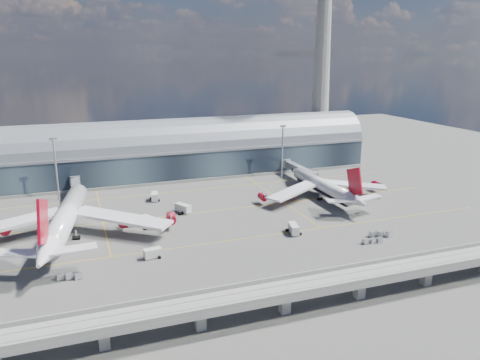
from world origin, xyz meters
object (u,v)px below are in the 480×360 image
object	(u,v)px
service_truck_1	(153,253)
cargo_train_2	(372,241)
service_truck_2	(133,222)
service_truck_4	(155,197)
service_truck_5	(183,208)
service_truck_0	(150,222)
service_truck_3	(294,229)
airliner_right	(324,187)
control_tower	(322,66)
airliner_left	(65,219)
cargo_train_0	(69,277)
floodlight_mast_left	(56,167)
floodlight_mast_right	(282,150)
cargo_train_1	(381,234)

from	to	relation	value
service_truck_1	cargo_train_2	distance (m)	68.05
service_truck_2	service_truck_1	bearing A→B (deg)	-175.33
service_truck_4	service_truck_5	size ratio (longest dim) A/B	0.83
service_truck_1	service_truck_2	bearing A→B (deg)	-4.96
service_truck_0	service_truck_2	size ratio (longest dim) A/B	1.14
service_truck_0	service_truck_3	xyz separation A→B (m)	(43.78, -22.65, -0.10)
service_truck_5	cargo_train_2	distance (m)	69.66
airliner_right	service_truck_0	xyz separation A→B (m)	(-72.90, -8.72, -3.13)
control_tower	service_truck_1	size ratio (longest dim) A/B	19.20
airliner_left	cargo_train_0	distance (m)	31.27
service_truck_0	cargo_train_0	distance (m)	41.77
floodlight_mast_left	service_truck_3	world-z (taller)	floodlight_mast_left
floodlight_mast_right	cargo_train_2	xyz separation A→B (m)	(-6.60, -82.28, -12.83)
service_truck_0	service_truck_5	world-z (taller)	service_truck_0
airliner_left	service_truck_4	world-z (taller)	airliner_left
service_truck_3	cargo_train_1	bearing A→B (deg)	-12.72
control_tower	service_truck_2	bearing A→B (deg)	-147.85
floodlight_mast_left	service_truck_0	size ratio (longest dim) A/B	3.10
service_truck_0	cargo_train_0	xyz separation A→B (m)	(-26.54, -32.24, -0.92)
service_truck_3	cargo_train_2	distance (m)	25.36
floodlight_mast_right	cargo_train_0	world-z (taller)	floodlight_mast_right
control_tower	service_truck_5	bearing A→B (deg)	-146.11
floodlight_mast_left	service_truck_3	xyz separation A→B (m)	(73.73, -66.29, -12.02)
service_truck_0	cargo_train_0	world-z (taller)	service_truck_0
service_truck_1	cargo_train_2	xyz separation A→B (m)	(66.92, -12.33, -0.68)
airliner_right	service_truck_3	xyz separation A→B (m)	(-29.12, -31.37, -3.23)
floodlight_mast_right	control_tower	bearing A→B (deg)	38.66
service_truck_5	cargo_train_0	size ratio (longest dim) A/B	1.04
floodlight_mast_left	control_tower	bearing A→B (deg)	11.72
service_truck_0	cargo_train_2	bearing A→B (deg)	-60.23
floodlight_mast_left	service_truck_4	xyz separation A→B (m)	(36.61, -14.61, -11.98)
airliner_left	cargo_train_2	xyz separation A→B (m)	(90.65, -37.14, -5.70)
airliner_left	service_truck_2	distance (m)	22.65
cargo_train_1	cargo_train_2	world-z (taller)	cargo_train_1
floodlight_mast_left	cargo_train_2	xyz separation A→B (m)	(93.40, -82.28, -12.83)
service_truck_5	cargo_train_0	world-z (taller)	service_truck_5
floodlight_mast_left	cargo_train_2	bearing A→B (deg)	-41.38
floodlight_mast_left	service_truck_5	bearing A→B (deg)	-36.90
airliner_left	service_truck_2	size ratio (longest dim) A/B	10.25
airliner_left	service_truck_4	distance (m)	45.85
control_tower	floodlight_mast_right	distance (m)	58.76
service_truck_0	control_tower	bearing A→B (deg)	5.41
service_truck_2	service_truck_3	xyz separation A→B (m)	(49.24, -24.82, 0.25)
service_truck_3	service_truck_5	size ratio (longest dim) A/B	0.97
service_truck_1	service_truck_5	distance (m)	40.84
control_tower	airliner_right	size ratio (longest dim) A/B	1.75
airliner_right	service_truck_0	world-z (taller)	airliner_right
airliner_left	service_truck_3	distance (m)	74.23
floodlight_mast_right	service_truck_2	xyz separation A→B (m)	(-75.50, -41.46, -12.27)
airliner_left	cargo_train_1	world-z (taller)	airliner_left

